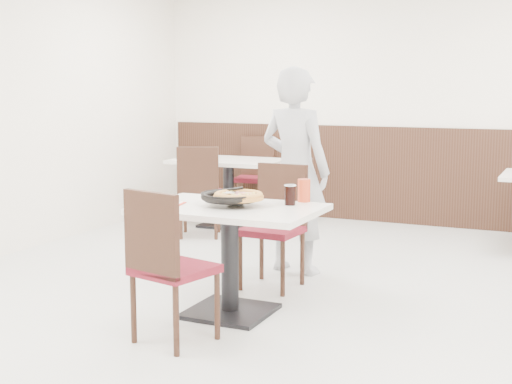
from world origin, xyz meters
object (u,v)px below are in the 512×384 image
at_px(pizza, 239,197).
at_px(cola_glass, 290,196).
at_px(side_plate, 164,202).
at_px(bg_table_left, 229,193).
at_px(pizza_pan, 231,200).
at_px(bg_chair_left_far, 254,177).
at_px(main_table, 230,260).
at_px(red_cup, 304,190).
at_px(diner_person, 295,171).
at_px(bg_chair_left_near, 200,191).
at_px(chair_far, 272,227).
at_px(chair_near, 175,266).

xyz_separation_m(pizza, cola_glass, (0.30, 0.19, 0.00)).
bearing_deg(side_plate, bg_table_left, 108.36).
xyz_separation_m(pizza_pan, bg_chair_left_far, (-1.43, 3.45, -0.32)).
bearing_deg(main_table, cola_glass, 32.21).
distance_m(cola_glass, red_cup, 0.17).
relative_size(main_table, red_cup, 7.50).
height_order(bg_table_left, bg_chair_left_far, bg_chair_left_far).
xyz_separation_m(diner_person, bg_chair_left_near, (-1.43, 0.94, -0.38)).
bearing_deg(red_cup, bg_chair_left_near, 135.65).
bearing_deg(main_table, bg_chair_left_far, 112.30).
bearing_deg(chair_far, bg_table_left, -52.79).
bearing_deg(red_cup, bg_table_left, 126.90).
distance_m(cola_glass, bg_chair_left_far, 3.72).
xyz_separation_m(main_table, bg_chair_left_far, (-1.43, 3.48, 0.10)).
xyz_separation_m(side_plate, red_cup, (0.86, 0.47, 0.07)).
xyz_separation_m(side_plate, diner_person, (0.45, 1.32, 0.10)).
xyz_separation_m(chair_near, diner_person, (0.05, 1.86, 0.38)).
bearing_deg(side_plate, chair_far, 59.36).
bearing_deg(bg_table_left, main_table, -63.06).
bearing_deg(bg_chair_left_near, diner_person, -56.52).
distance_m(chair_near, side_plate, 0.73).
relative_size(pizza_pan, bg_chair_left_far, 0.38).
distance_m(chair_near, pizza_pan, 0.71).
xyz_separation_m(chair_near, cola_glass, (0.41, 0.84, 0.34)).
xyz_separation_m(chair_far, pizza, (0.05, -0.69, 0.34)).
relative_size(red_cup, bg_table_left, 0.13).
bearing_deg(pizza_pan, bg_chair_left_near, 123.78).
distance_m(bg_table_left, bg_chair_left_far, 0.68).
bearing_deg(pizza_pan, cola_glass, 29.57).
bearing_deg(bg_chair_left_near, pizza_pan, -79.46).
bearing_deg(chair_near, cola_glass, 77.04).
distance_m(bg_table_left, bg_chair_left_near, 0.63).
distance_m(main_table, red_cup, 0.71).
height_order(pizza, bg_chair_left_far, bg_chair_left_far).
bearing_deg(pizza, side_plate, -168.56).
height_order(chair_far, bg_chair_left_far, same).
xyz_separation_m(pizza_pan, bg_table_left, (-1.43, 2.79, -0.42)).
bearing_deg(diner_person, bg_chair_left_far, -47.94).
height_order(cola_glass, red_cup, red_cup).
xyz_separation_m(pizza_pan, side_plate, (-0.47, -0.10, -0.03)).
xyz_separation_m(chair_far, diner_person, (-0.02, 0.53, 0.38)).
bearing_deg(diner_person, chair_far, 101.78).
bearing_deg(chair_far, main_table, 92.69).
xyz_separation_m(chair_near, bg_chair_left_near, (-1.38, 2.80, 0.00)).
height_order(chair_near, red_cup, chair_near).
bearing_deg(diner_person, cola_glass, 119.50).
bearing_deg(bg_chair_left_near, side_plate, -89.86).
distance_m(chair_near, cola_glass, 0.99).
bearing_deg(bg_chair_left_far, diner_person, 112.74).
height_order(main_table, cola_glass, cola_glass).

